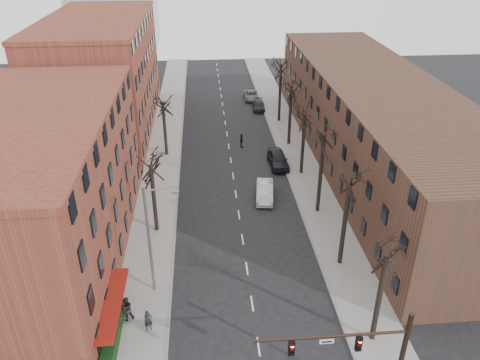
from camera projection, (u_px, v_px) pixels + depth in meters
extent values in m
cube|color=gray|center=(164.00, 151.00, 57.20)|extent=(4.00, 90.00, 0.15)
cube|color=gray|center=(293.00, 147.00, 58.35)|extent=(4.00, 90.00, 0.15)
cube|color=brown|center=(39.00, 194.00, 36.27)|extent=(12.00, 26.00, 12.00)
cube|color=brown|center=(103.00, 77.00, 61.21)|extent=(12.00, 28.00, 14.00)
cube|color=#4A2D22|center=(374.00, 123.00, 52.21)|extent=(12.00, 50.00, 10.00)
cube|color=maroon|center=(118.00, 332.00, 31.71)|extent=(1.20, 7.00, 0.15)
cube|color=#133814|center=(113.00, 337.00, 30.52)|extent=(0.80, 6.00, 1.00)
cylinder|color=black|center=(331.00, 336.00, 23.62)|extent=(8.00, 0.16, 0.16)
cube|color=black|center=(359.00, 344.00, 24.04)|extent=(0.32, 0.22, 0.95)
cube|color=black|center=(291.00, 348.00, 23.78)|extent=(0.32, 0.22, 0.95)
cube|color=silver|center=(327.00, 342.00, 23.77)|extent=(0.75, 0.04, 0.28)
cylinder|color=slate|center=(149.00, 242.00, 33.24)|extent=(0.20, 0.20, 9.00)
cylinder|color=slate|center=(160.00, 189.00, 31.27)|extent=(2.39, 0.12, 0.46)
cube|color=slate|center=(175.00, 192.00, 31.49)|extent=(0.50, 0.22, 0.14)
imported|color=#B6B7BD|center=(265.00, 191.00, 47.07)|extent=(2.23, 4.88, 1.55)
imported|color=black|center=(278.00, 159.00, 53.50)|extent=(2.19, 5.11, 1.72)
imported|color=black|center=(259.00, 106.00, 70.18)|extent=(2.04, 4.41, 1.25)
imported|color=slate|center=(251.00, 95.00, 74.34)|extent=(2.28, 4.79, 1.32)
imported|color=black|center=(148.00, 321.00, 31.38)|extent=(0.67, 0.55, 1.60)
imported|color=black|center=(126.00, 309.00, 32.14)|extent=(1.13, 1.03, 1.90)
imported|color=black|center=(241.00, 141.00, 58.00)|extent=(0.70, 1.12, 1.77)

